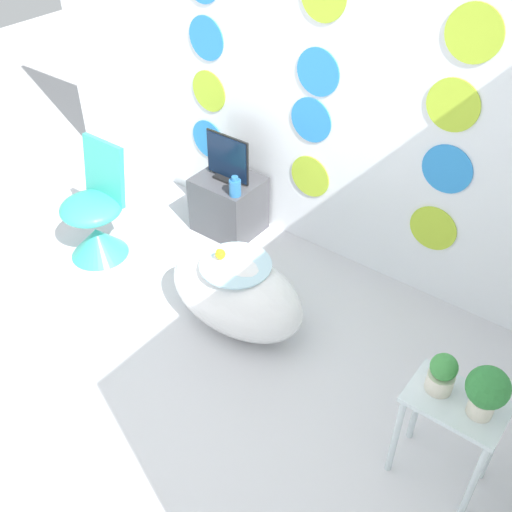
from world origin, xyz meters
name	(u,v)px	position (x,y,z in m)	size (l,w,h in m)	color
ground_plane	(79,435)	(0.00, 0.00, 0.00)	(12.00, 12.00, 0.00)	silver
wall_back_dotted	(318,70)	(0.00, 2.16, 1.30)	(4.91, 0.05, 2.60)	white
bathtub	(236,293)	(0.14, 1.16, 0.25)	(0.92, 0.52, 0.49)	white
rubber_duck	(220,254)	(0.05, 1.13, 0.53)	(0.06, 0.07, 0.07)	yellow
chair	(96,223)	(-1.09, 1.11, 0.26)	(0.43, 0.43, 0.83)	#38B2A3
tv_cabinet	(229,204)	(-0.54, 1.91, 0.22)	(0.46, 0.40, 0.44)	#4C4C51
tv	(227,160)	(-0.54, 1.91, 0.59)	(0.37, 0.12, 0.34)	black
vase	(235,187)	(-0.37, 1.78, 0.50)	(0.08, 0.08, 0.15)	#2D72B7
side_table	(451,419)	(1.57, 0.94, 0.43)	(0.43, 0.29, 0.56)	silver
potted_plant_left	(442,373)	(1.47, 0.95, 0.67)	(0.12, 0.12, 0.20)	beige
potted_plant_right	(487,390)	(1.67, 0.93, 0.71)	(0.18, 0.18, 0.26)	beige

